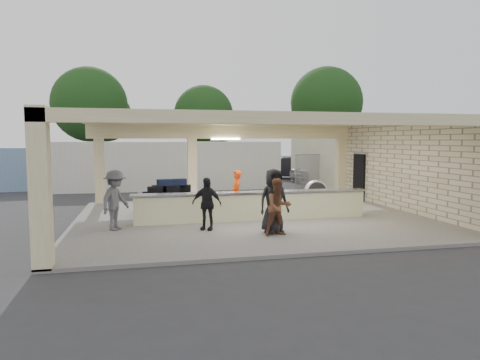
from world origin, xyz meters
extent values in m
plane|color=#2B2C2E|center=(0.00, 0.00, 0.00)|extent=(120.00, 120.00, 0.00)
cube|color=#65625E|center=(0.00, 0.00, 0.05)|extent=(12.00, 10.00, 0.10)
cube|color=#C8B986|center=(0.00, 0.00, 3.50)|extent=(12.00, 10.00, 0.02)
cube|color=beige|center=(6.00, 0.00, 1.75)|extent=(0.02, 10.00, 3.50)
cube|color=black|center=(5.94, 3.20, 1.15)|extent=(0.10, 0.95, 2.10)
cube|color=#C8B986|center=(0.00, 4.75, 3.20)|extent=(12.00, 0.50, 0.60)
cube|color=#C8B986|center=(0.00, -4.85, 3.35)|extent=(12.00, 0.30, 0.30)
cube|color=#C8B986|center=(-5.50, 4.75, 1.80)|extent=(0.40, 0.40, 3.50)
cube|color=#C8B986|center=(-1.50, 4.75, 1.80)|extent=(0.40, 0.40, 3.50)
cube|color=#C8B986|center=(5.80, 4.80, 1.80)|extent=(0.40, 0.40, 3.50)
cube|color=#C8B986|center=(-5.80, -4.80, 1.80)|extent=(0.40, 0.40, 3.50)
cube|color=white|center=(0.00, 4.50, 2.88)|extent=(1.30, 0.12, 0.06)
cube|color=#FFEABF|center=(3.80, 1.50, 3.47)|extent=(0.55, 0.55, 0.04)
cube|color=#FFEABF|center=(3.80, -0.50, 3.47)|extent=(0.55, 0.55, 0.04)
cube|color=#FFEABF|center=(3.80, -2.50, 3.47)|extent=(0.55, 0.55, 0.04)
cube|color=beige|center=(0.00, -0.50, 0.55)|extent=(8.00, 0.50, 0.90)
cube|color=#B7B7BC|center=(0.00, -0.50, 1.05)|extent=(8.20, 0.58, 0.06)
cube|color=silver|center=(-2.73, 1.17, 0.64)|extent=(2.28, 1.42, 0.11)
cylinder|color=black|center=(-3.61, 0.65, 0.28)|extent=(0.12, 0.36, 0.36)
cylinder|color=black|center=(-3.64, 1.63, 0.28)|extent=(0.12, 0.36, 0.36)
cylinder|color=black|center=(-1.82, 0.71, 0.28)|extent=(0.12, 0.36, 0.36)
cylinder|color=black|center=(-1.85, 1.69, 0.28)|extent=(0.12, 0.36, 0.36)
cube|color=silver|center=(-2.75, 1.84, 0.82)|extent=(2.24, 0.12, 0.27)
cube|color=silver|center=(-2.70, 0.50, 0.82)|extent=(2.24, 0.12, 0.27)
cube|color=black|center=(-3.43, 0.88, 0.81)|extent=(0.53, 0.36, 0.23)
cube|color=black|center=(-2.81, 0.90, 0.81)|extent=(0.53, 0.36, 0.23)
cube|color=black|center=(-2.18, 0.92, 0.81)|extent=(0.53, 0.36, 0.23)
cube|color=black|center=(-3.45, 1.41, 0.81)|extent=(0.53, 0.36, 0.23)
cube|color=black|center=(-2.83, 1.43, 0.81)|extent=(0.53, 0.36, 0.23)
cube|color=black|center=(-2.20, 1.46, 0.81)|extent=(0.53, 0.36, 0.23)
cube|color=black|center=(-3.26, 0.97, 1.05)|extent=(0.53, 0.36, 0.23)
cube|color=black|center=(-2.64, 1.17, 1.05)|extent=(0.53, 0.36, 0.23)
cube|color=black|center=(-2.20, 1.37, 1.05)|extent=(0.53, 0.36, 0.23)
cube|color=black|center=(-3.09, 1.42, 1.05)|extent=(0.53, 0.36, 0.23)
cube|color=black|center=(-2.91, 1.16, 1.29)|extent=(0.53, 0.36, 0.23)
cube|color=black|center=(-2.37, 1.27, 1.29)|extent=(0.53, 0.36, 0.23)
cube|color=#590F0C|center=(-3.52, 0.78, 0.81)|extent=(0.53, 0.36, 0.23)
cylinder|color=silver|center=(3.53, 2.44, 0.66)|extent=(0.93, 0.35, 0.91)
cylinder|color=black|center=(3.53, 2.44, 0.66)|extent=(0.83, 0.39, 0.81)
cube|color=silver|center=(3.22, 2.44, 0.25)|extent=(0.06, 0.51, 0.30)
cube|color=silver|center=(3.83, 2.44, 0.25)|extent=(0.06, 0.51, 0.30)
imported|color=#E7410C|center=(-0.41, 0.30, 0.93)|extent=(0.36, 0.62, 1.66)
imported|color=brown|center=(0.10, -2.99, 0.92)|extent=(0.85, 0.49, 1.64)
imported|color=black|center=(-1.80, -1.76, 0.90)|extent=(0.99, 0.74, 1.61)
imported|color=#4F4F54|center=(-4.50, -1.18, 1.01)|extent=(0.98, 1.22, 1.83)
imported|color=black|center=(0.07, -2.60, 1.05)|extent=(0.98, 0.55, 1.90)
imported|color=silver|center=(8.33, 12.24, 0.66)|extent=(5.07, 3.45, 1.32)
imported|color=silver|center=(13.55, 13.23, 0.76)|extent=(5.06, 2.65, 1.52)
imported|color=black|center=(7.42, 15.29, 0.80)|extent=(5.07, 3.26, 1.60)
cube|color=silver|center=(-2.17, 10.51, 1.37)|extent=(12.73, 2.81, 2.75)
cylinder|color=gray|center=(5.00, 9.00, 1.00)|extent=(0.06, 0.06, 2.00)
cylinder|color=gray|center=(7.00, 9.00, 1.00)|extent=(0.06, 0.06, 2.00)
cylinder|color=gray|center=(9.00, 9.00, 1.00)|extent=(0.06, 0.06, 2.00)
cylinder|color=gray|center=(11.00, 9.00, 1.00)|extent=(0.06, 0.06, 2.00)
cylinder|color=gray|center=(13.00, 9.00, 1.00)|extent=(0.06, 0.06, 2.00)
cylinder|color=gray|center=(15.00, 9.00, 1.00)|extent=(0.06, 0.06, 2.00)
cylinder|color=gray|center=(17.00, 9.00, 1.00)|extent=(0.06, 0.06, 2.00)
cube|color=gray|center=(11.00, 9.00, 1.00)|extent=(12.00, 0.02, 2.00)
cylinder|color=gray|center=(11.00, 9.00, 2.00)|extent=(12.00, 0.05, 0.05)
cylinder|color=#382619|center=(-8.00, 24.00, 2.25)|extent=(0.70, 0.70, 4.50)
sphere|color=black|center=(-8.00, 24.00, 5.85)|extent=(6.30, 6.30, 6.30)
sphere|color=black|center=(-6.80, 24.60, 4.95)|extent=(4.50, 4.50, 4.50)
cylinder|color=#382619|center=(2.00, 26.00, 2.00)|extent=(0.70, 0.70, 4.00)
sphere|color=black|center=(2.00, 26.00, 5.20)|extent=(5.60, 5.60, 5.60)
sphere|color=black|center=(3.20, 26.60, 4.40)|extent=(4.00, 4.00, 4.00)
cylinder|color=#382619|center=(14.00, 25.00, 2.50)|extent=(0.70, 0.70, 5.00)
sphere|color=black|center=(14.00, 25.00, 6.50)|extent=(7.00, 7.00, 7.00)
sphere|color=black|center=(15.20, 25.60, 5.50)|extent=(5.00, 5.00, 5.00)
cube|color=beige|center=(9.50, 10.00, 1.60)|extent=(6.00, 8.00, 3.20)
camera|label=1|loc=(-3.65, -14.54, 2.82)|focal=32.00mm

